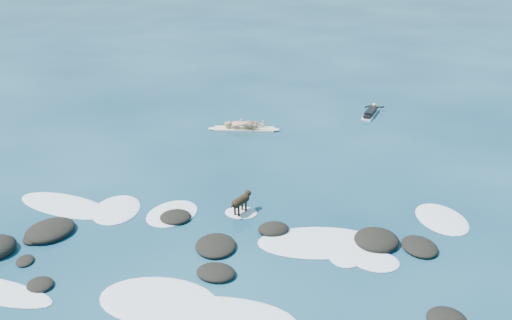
# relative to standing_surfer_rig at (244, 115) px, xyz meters

# --- Properties ---
(ground) EXTENTS (160.00, 160.00, 0.00)m
(ground) POSITION_rel_standing_surfer_rig_xyz_m (1.72, -9.35, -0.75)
(ground) COLOR #0A2642
(ground) RESTS_ON ground
(reef_rocks) EXTENTS (14.24, 6.65, 0.56)m
(reef_rocks) POSITION_rel_standing_surfer_rig_xyz_m (0.79, -10.53, -0.66)
(reef_rocks) COLOR black
(reef_rocks) RESTS_ON ground
(breaking_foam) EXTENTS (15.74, 8.67, 0.12)m
(breaking_foam) POSITION_rel_standing_surfer_rig_xyz_m (1.11, -10.36, -0.74)
(breaking_foam) COLOR white
(breaking_foam) RESTS_ON ground
(standing_surfer_rig) EXTENTS (3.36, 0.97, 1.91)m
(standing_surfer_rig) POSITION_rel_standing_surfer_rig_xyz_m (0.00, 0.00, 0.00)
(standing_surfer_rig) COLOR beige
(standing_surfer_rig) RESTS_ON ground
(paddling_surfer_rig) EXTENTS (1.12, 2.29, 0.40)m
(paddling_surfer_rig) POSITION_rel_standing_surfer_rig_xyz_m (5.73, 3.38, -0.62)
(paddling_surfer_rig) COLOR white
(paddling_surfer_rig) RESTS_ON ground
(dog) EXTENTS (0.59, 1.11, 0.74)m
(dog) POSITION_rel_standing_surfer_rig_xyz_m (1.62, -7.83, -0.26)
(dog) COLOR black
(dog) RESTS_ON ground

